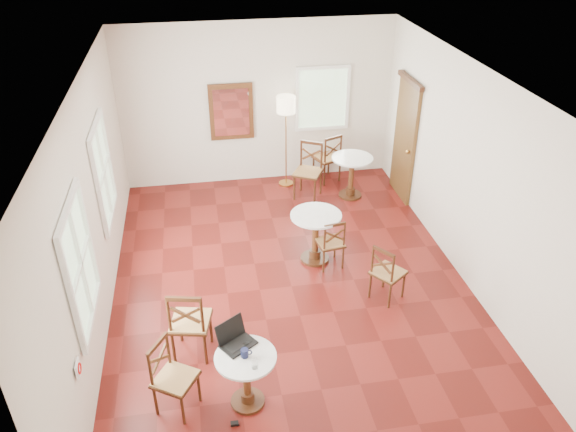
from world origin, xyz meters
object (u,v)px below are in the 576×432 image
object	(u,v)px
chair_mid_a	(331,243)
mouse	(246,344)
cafe_table_back	(351,172)
floor_lamp	(286,111)
chair_near_a	(190,322)
chair_near_b	(173,378)
power_adapter	(235,424)
cafe_table_near	(246,374)
water_glass	(255,364)
navy_mug	(245,353)
chair_mid_b	(387,273)
chair_back_b	(308,171)
chair_back_a	(328,158)
laptop	(235,338)
cafe_table_mid	(316,232)

from	to	relation	value
chair_mid_a	mouse	distance (m)	2.68
cafe_table_back	floor_lamp	xyz separation A→B (m)	(-1.09, 0.68, 0.99)
floor_lamp	mouse	distance (m)	5.16
cafe_table_back	chair_near_a	bearing A→B (deg)	-129.68
chair_near_b	floor_lamp	size ratio (longest dim) A/B	0.51
power_adapter	cafe_table_near	bearing A→B (deg)	58.07
cafe_table_back	water_glass	bearing A→B (deg)	-116.61
mouse	water_glass	xyz separation A→B (m)	(0.05, -0.34, 0.04)
cafe_table_near	water_glass	xyz separation A→B (m)	(0.08, -0.18, 0.32)
mouse	navy_mug	xyz separation A→B (m)	(-0.03, -0.17, 0.03)
chair_mid_b	chair_back_b	world-z (taller)	chair_back_b
cafe_table_back	chair_back_a	xyz separation A→B (m)	(-0.27, 0.70, -0.00)
floor_lamp	navy_mug	size ratio (longest dim) A/B	14.30
chair_back_a	navy_mug	size ratio (longest dim) A/B	7.90
chair_mid_a	floor_lamp	size ratio (longest dim) A/B	0.47
chair_near_b	water_glass	world-z (taller)	chair_near_b
chair_near_b	power_adapter	distance (m)	0.82
cafe_table_near	floor_lamp	distance (m)	5.38
mouse	water_glass	distance (m)	0.35
navy_mug	chair_mid_b	bearing A→B (deg)	35.62
mouse	chair_mid_a	bearing A→B (deg)	70.28
chair_near_a	mouse	distance (m)	0.94
laptop	water_glass	bearing A→B (deg)	-100.77
cafe_table_mid	water_glass	world-z (taller)	water_glass
cafe_table_back	power_adapter	xyz separation A→B (m)	(-2.56, -4.71, -0.47)
chair_back_b	floor_lamp	xyz separation A→B (m)	(-0.32, 0.54, 0.97)
cafe_table_near	water_glass	world-z (taller)	water_glass
navy_mug	chair_near_a	bearing A→B (deg)	123.45
cafe_table_near	cafe_table_mid	size ratio (longest dim) A/B	0.87
cafe_table_near	laptop	bearing A→B (deg)	111.85
cafe_table_near	chair_near_b	bearing A→B (deg)	174.32
cafe_table_back	power_adapter	bearing A→B (deg)	-118.53
chair_back_b	water_glass	xyz separation A→B (m)	(-1.54, -4.75, 0.25)
cafe_table_mid	cafe_table_near	bearing A→B (deg)	-117.20
chair_back_a	floor_lamp	xyz separation A→B (m)	(-0.81, -0.02, 1.00)
navy_mug	cafe_table_mid	bearing A→B (deg)	62.76
chair_near_a	power_adapter	world-z (taller)	chair_near_a
mouse	power_adapter	xyz separation A→B (m)	(-0.20, -0.44, -0.70)
chair_near_a	mouse	world-z (taller)	chair_near_a
chair_mid_b	water_glass	size ratio (longest dim) A/B	7.57
chair_mid_b	cafe_table_mid	bearing A→B (deg)	-0.56
cafe_table_near	chair_mid_a	size ratio (longest dim) A/B	0.86
chair_mid_b	chair_near_b	bearing A→B (deg)	80.23
cafe_table_back	water_glass	world-z (taller)	water_glass
cafe_table_near	water_glass	bearing A→B (deg)	-65.82
mouse	navy_mug	size ratio (longest dim) A/B	0.71
cafe_table_near	chair_mid_a	bearing A→B (deg)	57.63
chair_near_a	chair_mid_b	size ratio (longest dim) A/B	1.17
chair_near_a	laptop	size ratio (longest dim) A/B	2.19
chair_back_a	laptop	distance (m)	5.39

